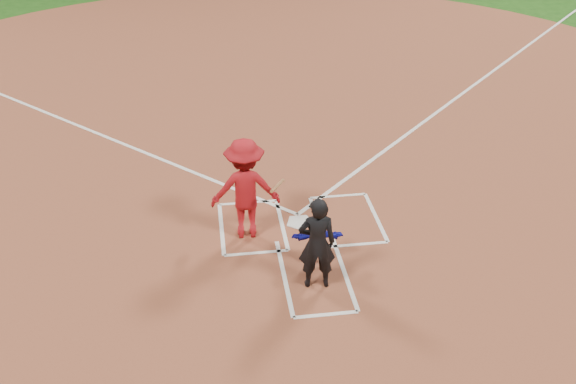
{
  "coord_description": "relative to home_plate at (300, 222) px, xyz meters",
  "views": [
    {
      "loc": [
        -1.76,
        -10.74,
        7.24
      ],
      "look_at": [
        -0.3,
        -0.4,
        1.0
      ],
      "focal_mm": 40.0,
      "sensor_mm": 36.0,
      "label": 1
    }
  ],
  "objects": [
    {
      "name": "home_plate_dirt",
      "position": [
        0.0,
        6.0,
        -0.01
      ],
      "size": [
        28.0,
        28.0,
        0.01
      ],
      "primitive_type": "cylinder",
      "color": "brown",
      "rests_on": "ground"
    },
    {
      "name": "umpire",
      "position": [
        -0.03,
        -1.99,
        0.88
      ],
      "size": [
        0.68,
        0.47,
        1.77
      ],
      "primitive_type": "imported",
      "rotation": [
        0.0,
        0.0,
        3.07
      ],
      "color": "black",
      "rests_on": "home_plate_dirt"
    },
    {
      "name": "home_plate",
      "position": [
        0.0,
        0.0,
        0.0
      ],
      "size": [
        0.6,
        0.6,
        0.02
      ],
      "primitive_type": "cylinder",
      "rotation": [
        0.0,
        0.0,
        3.14
      ],
      "color": "silver",
      "rests_on": "home_plate_dirt"
    },
    {
      "name": "ground",
      "position": [
        0.0,
        0.0,
        -0.02
      ],
      "size": [
        120.0,
        120.0,
        0.0
      ],
      "primitive_type": "plane",
      "color": "#1A4812",
      "rests_on": "ground"
    },
    {
      "name": "chalk_markings",
      "position": [
        0.0,
        5.29,
        -0.01
      ],
      "size": [
        28.35,
        17.32,
        0.01
      ],
      "color": "white",
      "rests_on": "home_plate_dirt"
    },
    {
      "name": "catcher",
      "position": [
        0.11,
        -1.38,
        0.51
      ],
      "size": [
        0.97,
        0.36,
        1.03
      ],
      "primitive_type": "imported",
      "rotation": [
        0.0,
        0.0,
        3.08
      ],
      "color": "#1618B4",
      "rests_on": "home_plate_dirt"
    },
    {
      "name": "batter_at_plate",
      "position": [
        -1.1,
        -0.24,
        1.02
      ],
      "size": [
        1.46,
        0.95,
        2.06
      ],
      "color": "#AC131A",
      "rests_on": "home_plate_dirt"
    }
  ]
}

